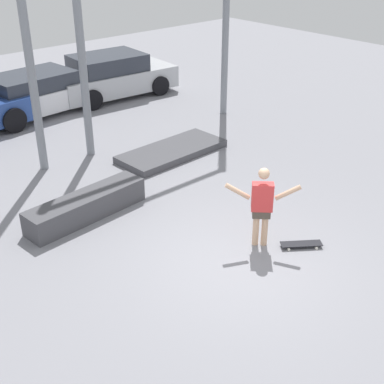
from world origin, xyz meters
name	(u,v)px	position (x,y,z in m)	size (l,w,h in m)	color
ground_plane	(238,263)	(0.00, 0.00, 0.00)	(36.00, 36.00, 0.00)	gray
skateboarder	(262,203)	(0.73, 0.16, 0.88)	(1.04, 1.04, 1.59)	#DBAD89
skateboard	(301,244)	(1.25, -0.43, 0.06)	(0.75, 0.63, 0.08)	black
grind_box	(86,206)	(-1.14, 3.22, 0.25)	(2.65, 0.62, 0.50)	#47474C
manual_pad	(172,151)	(2.22, 4.52, 0.09)	(2.88, 1.23, 0.18)	#47474C
parked_car_white	(37,93)	(1.21, 9.83, 0.62)	(4.63, 2.19, 1.27)	white
parked_car_silver	(112,76)	(3.93, 9.73, 0.69)	(4.29, 2.22, 1.43)	#B7BABF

